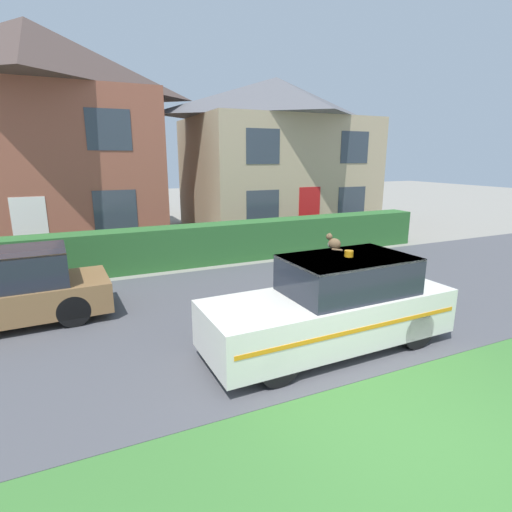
{
  "coord_description": "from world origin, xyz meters",
  "views": [
    {
      "loc": [
        -3.53,
        -2.9,
        3.31
      ],
      "look_at": [
        0.24,
        5.33,
        1.05
      ],
      "focal_mm": 28.0,
      "sensor_mm": 36.0,
      "label": 1
    }
  ],
  "objects_px": {
    "cat": "(333,243)",
    "wheelie_bin": "(287,234)",
    "neighbour_car_near": "(6,291)",
    "house_left": "(38,134)",
    "police_car": "(334,306)",
    "house_right": "(276,153)"
  },
  "relations": [
    {
      "from": "house_left",
      "to": "cat",
      "type": "bearing_deg",
      "value": -67.38
    },
    {
      "from": "neighbour_car_near",
      "to": "wheelie_bin",
      "type": "xyz_separation_m",
      "value": [
        8.42,
        3.66,
        -0.17
      ]
    },
    {
      "from": "cat",
      "to": "wheelie_bin",
      "type": "height_order",
      "value": "cat"
    },
    {
      "from": "cat",
      "to": "wheelie_bin",
      "type": "xyz_separation_m",
      "value": [
        2.98,
        6.98,
        -1.32
      ]
    },
    {
      "from": "police_car",
      "to": "cat",
      "type": "height_order",
      "value": "cat"
    },
    {
      "from": "house_right",
      "to": "police_car",
      "type": "bearing_deg",
      "value": -112.62
    },
    {
      "from": "cat",
      "to": "neighbour_car_near",
      "type": "relative_size",
      "value": 0.08
    },
    {
      "from": "neighbour_car_near",
      "to": "cat",
      "type": "bearing_deg",
      "value": 146.01
    },
    {
      "from": "house_left",
      "to": "wheelie_bin",
      "type": "bearing_deg",
      "value": -32.1
    },
    {
      "from": "house_right",
      "to": "wheelie_bin",
      "type": "distance_m",
      "value": 5.74
    },
    {
      "from": "police_car",
      "to": "wheelie_bin",
      "type": "relative_size",
      "value": 4.19
    },
    {
      "from": "police_car",
      "to": "house_right",
      "type": "distance_m",
      "value": 13.04
    },
    {
      "from": "neighbour_car_near",
      "to": "wheelie_bin",
      "type": "distance_m",
      "value": 9.18
    },
    {
      "from": "house_right",
      "to": "wheelie_bin",
      "type": "relative_size",
      "value": 7.61
    },
    {
      "from": "neighbour_car_near",
      "to": "wheelie_bin",
      "type": "height_order",
      "value": "neighbour_car_near"
    },
    {
      "from": "police_car",
      "to": "cat",
      "type": "xyz_separation_m",
      "value": [
        0.08,
        0.21,
        1.08
      ]
    },
    {
      "from": "cat",
      "to": "house_left",
      "type": "bearing_deg",
      "value": -16.24
    },
    {
      "from": "police_car",
      "to": "cat",
      "type": "bearing_deg",
      "value": -111.84
    },
    {
      "from": "house_right",
      "to": "house_left",
      "type": "bearing_deg",
      "value": 177.57
    },
    {
      "from": "police_car",
      "to": "cat",
      "type": "distance_m",
      "value": 1.11
    },
    {
      "from": "police_car",
      "to": "wheelie_bin",
      "type": "distance_m",
      "value": 7.82
    },
    {
      "from": "neighbour_car_near",
      "to": "house_right",
      "type": "bearing_deg",
      "value": -143.77
    }
  ]
}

